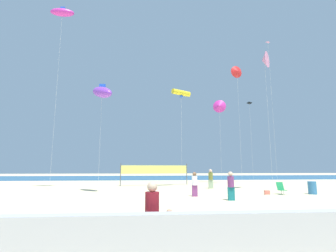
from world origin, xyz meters
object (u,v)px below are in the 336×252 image
kite_magenta_delta (219,106)px  kite_black_diamond (249,103)px  volleyball_net (155,170)px  kite_pink_diamond (269,49)px  folding_beach_chair (281,188)px  kite_violet_inflatable (102,92)px  toddler_figure (169,226)px  trash_barrel (312,188)px  kite_yellow_tube (181,93)px  beachgoer_olive_shirt (211,178)px  beach_handbag (267,192)px  kite_red_delta (237,72)px  mother_figure (152,211)px  kite_magenta_inflatable (62,13)px  kite_pink_delta (265,60)px  beachgoer_white_shirt (195,183)px  beachgoer_plum_shirt (231,185)px

kite_magenta_delta → kite_black_diamond: kite_black_diamond is taller
volleyball_net → kite_pink_diamond: 21.49m
volleyball_net → kite_black_diamond: (13.82, 5.58, 9.45)m
folding_beach_chair → kite_violet_inflatable: bearing=177.3°
toddler_figure → trash_barrel: 16.47m
trash_barrel → kite_black_diamond: kite_black_diamond is taller
kite_pink_diamond → kite_yellow_tube: bearing=-161.2°
beachgoer_olive_shirt → beach_handbag: bearing=6.8°
kite_yellow_tube → folding_beach_chair: bearing=-46.2°
kite_red_delta → mother_figure: bearing=-117.2°
kite_magenta_inflatable → kite_pink_delta: 20.06m
beach_handbag → kite_pink_delta: bearing=55.1°
beachgoer_white_shirt → kite_pink_delta: 13.64m
toddler_figure → beachgoer_white_shirt: size_ratio=0.56×
folding_beach_chair → kite_red_delta: kite_red_delta is taller
beachgoer_white_shirt → beachgoer_olive_shirt: beachgoer_olive_shirt is taller
toddler_figure → volleyball_net: bearing=63.7°
beachgoer_olive_shirt → trash_barrel: size_ratio=1.92×
toddler_figure → kite_violet_inflatable: (-4.27, 13.52, 7.62)m
mother_figure → trash_barrel: size_ratio=1.75×
toddler_figure → folding_beach_chair: bearing=25.4°
kite_violet_inflatable → folding_beach_chair: bearing=-8.2°
beachgoer_plum_shirt → beach_handbag: size_ratio=4.66×
beachgoer_plum_shirt → kite_magenta_delta: kite_magenta_delta is taller
toddler_figure → beachgoer_olive_shirt: beachgoer_olive_shirt is taller
kite_magenta_inflatable → beachgoer_olive_shirt: bearing=1.8°
beachgoer_plum_shirt → beachgoer_olive_shirt: beachgoer_olive_shirt is taller
kite_black_diamond → trash_barrel: bearing=-98.7°
beachgoer_plum_shirt → kite_red_delta: bearing=68.7°
toddler_figure → kite_violet_inflatable: size_ratio=0.10×
folding_beach_chair → beachgoer_plum_shirt: bearing=-143.1°
kite_pink_delta → kite_magenta_inflatable: bearing=173.1°
folding_beach_chair → kite_violet_inflatable: 15.90m
kite_red_delta → beachgoer_plum_shirt: bearing=-114.3°
trash_barrel → kite_black_diamond: bearing=81.3°
kite_violet_inflatable → trash_barrel: bearing=-7.5°
beachgoer_white_shirt → volleyball_net: (-2.33, 10.82, 0.74)m
beachgoer_olive_shirt → folding_beach_chair: size_ratio=2.03×
trash_barrel → kite_magenta_inflatable: size_ratio=0.05×
beachgoer_olive_shirt → trash_barrel: beachgoer_olive_shirt is taller
beachgoer_white_shirt → kite_violet_inflatable: kite_violet_inflatable is taller
kite_red_delta → beachgoer_white_shirt: bearing=-126.3°
kite_pink_diamond → folding_beach_chair: bearing=-117.5°
beachgoer_plum_shirt → kite_black_diamond: kite_black_diamond is taller
trash_barrel → kite_red_delta: (-1.70, 9.47, 12.84)m
beachgoer_plum_shirt → kite_magenta_inflatable: bearing=152.7°
kite_violet_inflatable → kite_black_diamond: size_ratio=0.78×
mother_figure → folding_beach_chair: size_ratio=1.85×
kite_pink_diamond → toddler_figure: bearing=-124.1°
toddler_figure → mother_figure: bearing=140.1°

